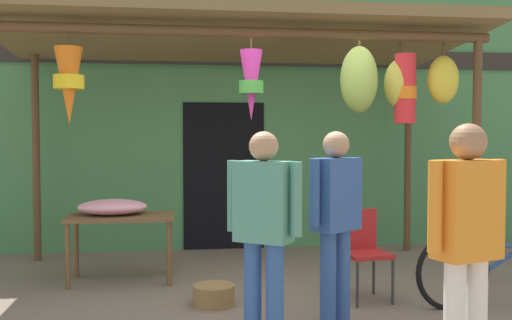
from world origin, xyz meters
TOP-DOWN VIEW (x-y plane):
  - ground_plane at (0.00, 0.00)m, footprint 30.00×30.00m
  - shop_facade at (-0.00, 2.59)m, footprint 11.78×0.29m
  - market_stall_canopy at (-0.10, 0.99)m, footprint 5.30×2.29m
  - display_table at (-1.47, 0.82)m, footprint 1.11×0.60m
  - flower_heap_on_table at (-1.55, 0.86)m, footprint 0.72×0.51m
  - folding_chair at (0.86, -0.13)m, footprint 0.46×0.46m
  - wicker_basket_by_table at (-0.55, -0.16)m, footprint 0.38×0.38m
  - parked_bicycle at (2.08, -0.52)m, footprint 1.75×0.44m
  - vendor_in_orange at (0.40, -0.84)m, footprint 0.50×0.41m
  - customer_foreground at (0.87, -2.08)m, footprint 0.57×0.33m
  - passerby_at_right at (-0.25, -1.25)m, footprint 0.50×0.41m

SIDE VIEW (x-z plane):
  - ground_plane at x=0.00m, z-range 0.00..0.00m
  - wicker_basket_by_table at x=-0.55m, z-range 0.00..0.19m
  - parked_bicycle at x=2.08m, z-range -0.11..0.81m
  - folding_chair at x=0.86m, z-range 0.08..0.92m
  - display_table at x=-1.47m, z-range 0.26..0.97m
  - flower_heap_on_table at x=-1.55m, z-range 0.71..0.88m
  - passerby_at_right at x=-0.25m, z-range 0.14..1.72m
  - vendor_in_orange at x=0.40m, z-range 0.14..1.72m
  - customer_foreground at x=0.87m, z-range 0.14..1.77m
  - shop_facade at x=0.00m, z-range 0.00..4.23m
  - market_stall_canopy at x=-0.10m, z-range 1.10..3.93m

